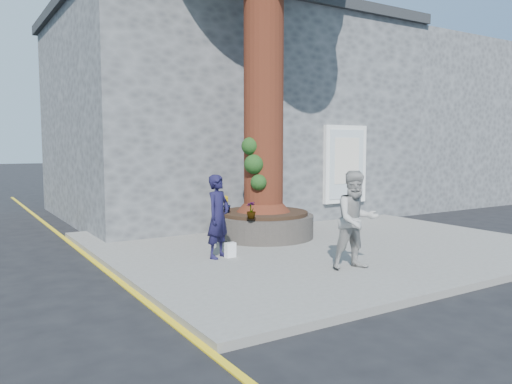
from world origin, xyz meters
TOP-DOWN VIEW (x-y plane):
  - ground at (0.00, 0.00)m, footprint 120.00×120.00m
  - pavement at (1.50, 1.00)m, footprint 9.00×8.00m
  - yellow_line at (-3.05, 1.00)m, footprint 0.10×30.00m
  - stone_shop at (2.50, 7.20)m, footprint 10.30×8.30m
  - neighbour_shop at (10.50, 7.20)m, footprint 6.00×8.00m
  - planter at (0.80, 2.00)m, footprint 2.30×2.30m
  - man at (-1.08, 0.65)m, footprint 0.68×0.60m
  - woman at (0.54, -1.34)m, footprint 0.94×0.81m
  - shopping_bag at (-0.87, 0.56)m, footprint 0.21×0.13m
  - plant_a at (-0.05, 2.69)m, footprint 0.25×0.26m
  - plant_b at (-0.05, 2.25)m, footprint 0.30×0.30m
  - plant_c at (-0.05, 1.15)m, footprint 0.21×0.21m
  - plant_d at (0.85, 2.69)m, footprint 0.37×0.37m

SIDE VIEW (x-z plane):
  - ground at x=0.00m, z-range 0.00..0.00m
  - yellow_line at x=-3.05m, z-range 0.00..0.01m
  - pavement at x=1.50m, z-range 0.00..0.12m
  - shopping_bag at x=-0.87m, z-range 0.12..0.40m
  - planter at x=0.80m, z-range 0.11..0.71m
  - plant_d at x=0.85m, z-range 0.72..1.03m
  - plant_c at x=-0.05m, z-range 0.72..1.08m
  - man at x=-1.08m, z-range 0.12..1.69m
  - plant_b at x=-0.05m, z-range 0.72..1.11m
  - plant_a at x=-0.05m, z-range 0.72..1.13m
  - woman at x=0.54m, z-range 0.12..1.81m
  - neighbour_shop at x=10.50m, z-range 0.00..6.00m
  - stone_shop at x=2.50m, z-range 0.01..6.31m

